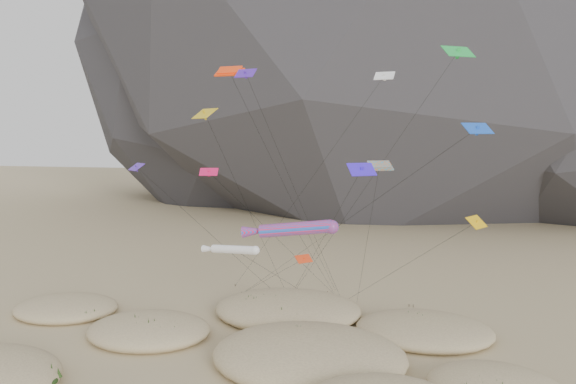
% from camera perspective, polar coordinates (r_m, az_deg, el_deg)
% --- Properties ---
extents(ground, '(500.00, 500.00, 0.00)m').
position_cam_1_polar(ground, '(45.24, -4.45, -18.83)').
color(ground, '#CCB789').
rests_on(ground, ground).
extents(dunes, '(52.62, 39.33, 4.01)m').
position_cam_1_polar(dunes, '(49.09, -4.17, -15.91)').
color(dunes, '#CCB789').
rests_on(dunes, ground).
extents(dune_grass, '(43.19, 29.89, 1.48)m').
position_cam_1_polar(dune_grass, '(48.84, -4.92, -15.86)').
color(dune_grass, black).
rests_on(dune_grass, ground).
extents(kite_stakes, '(21.91, 4.20, 0.30)m').
position_cam_1_polar(kite_stakes, '(66.04, 2.80, -10.63)').
color(kite_stakes, '#3F2D1E').
rests_on(kite_stakes, ground).
extents(rainbow_tube_kite, '(8.89, 17.27, 11.40)m').
position_cam_1_polar(rainbow_tube_kite, '(50.57, 0.42, -3.79)').
color(rainbow_tube_kite, '#FF1A41').
rests_on(rainbow_tube_kite, ground).
extents(white_tube_kite, '(7.93, 16.02, 9.10)m').
position_cam_1_polar(white_tube_kite, '(51.50, -5.76, -5.84)').
color(white_tube_kite, silver).
rests_on(white_tube_kite, ground).
extents(orange_parafoil, '(8.69, 17.59, 25.17)m').
position_cam_1_polar(orange_parafoil, '(52.96, -5.79, 11.76)').
color(orange_parafoil, '#FF3A0D').
rests_on(orange_parafoil, ground).
extents(multi_parafoil, '(4.46, 11.28, 16.53)m').
position_cam_1_polar(multi_parafoil, '(51.73, 9.23, 2.48)').
color(multi_parafoil, orange).
rests_on(multi_parafoil, ground).
extents(delta_kites, '(33.40, 21.56, 26.35)m').
position_cam_1_polar(delta_kites, '(50.65, 4.22, 5.03)').
color(delta_kites, '#361AE3').
rests_on(delta_kites, ground).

